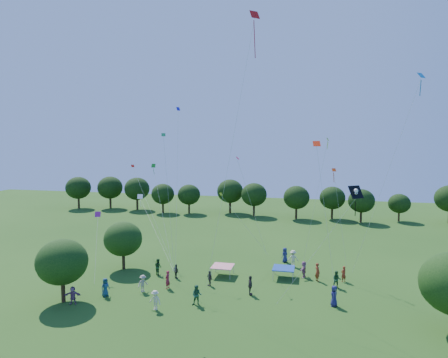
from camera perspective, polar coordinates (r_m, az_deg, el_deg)
near_tree_west at (r=38.56m, az=-22.13°, el=-10.92°), size 4.44×4.44×5.64m
near_tree_north at (r=46.05m, az=-14.23°, el=-8.29°), size 4.21×4.21×5.32m
treeline at (r=75.67m, az=5.84°, el=-2.24°), size 88.01×8.77×6.77m
tent_red_stripe at (r=43.08m, az=-0.20°, el=-12.37°), size 2.20×2.20×1.10m
tent_blue at (r=42.92m, az=8.52°, el=-12.50°), size 2.20×2.20×1.10m
crowd_person_0 at (r=37.10m, az=15.45°, el=-15.80°), size 0.51×0.91×1.81m
crowd_person_1 at (r=40.09m, az=-8.08°, el=-14.05°), size 0.56×0.73×1.76m
crowd_person_2 at (r=41.30m, az=15.81°, el=-13.66°), size 0.85×0.47×1.69m
crowd_person_3 at (r=39.68m, az=-11.52°, el=-14.41°), size 0.99×1.16×1.64m
crowd_person_4 at (r=40.51m, az=-2.08°, el=-13.98°), size 0.91×0.90×1.51m
crowd_person_5 at (r=38.63m, az=-20.80°, el=-15.27°), size 1.56×0.89×1.58m
crowd_person_6 at (r=39.49m, az=-16.59°, el=-14.59°), size 0.79×0.95×1.69m
crowd_person_7 at (r=43.22m, az=16.71°, el=-12.86°), size 0.71×0.69×1.62m
crowd_person_8 at (r=44.09m, az=-9.39°, el=-12.26°), size 0.96×0.88×1.73m
crowd_person_9 at (r=35.64m, az=-9.81°, el=-16.68°), size 1.20×0.76×1.70m
crowd_person_10 at (r=38.27m, az=3.77°, el=-14.93°), size 0.68×1.14×1.81m
crowd_person_11 at (r=43.50m, az=11.33°, el=-12.54°), size 0.87×1.69×1.73m
crowd_person_12 at (r=48.26m, az=8.69°, el=-10.67°), size 0.91×0.95×1.73m
crowd_person_13 at (r=42.70m, az=13.21°, el=-12.82°), size 0.74×0.83×1.88m
crowd_person_14 at (r=36.11m, az=-3.90°, el=-16.23°), size 0.94×0.59×1.79m
crowd_person_15 at (r=46.83m, az=9.84°, el=-11.10°), size 1.24×0.59×1.87m
crowd_person_16 at (r=42.74m, az=-6.86°, el=-12.96°), size 0.94×0.86×1.50m
pirate_kite at (r=32.09m, az=18.11°, el=-2.08°), size 6.50×1.69×9.51m
red_high_kite at (r=34.97m, az=3.26°, el=16.14°), size 4.40×1.69×23.78m
small_kite_0 at (r=43.80m, az=15.76°, el=-1.53°), size 1.73×1.28×10.04m
small_kite_1 at (r=46.17m, az=-11.23°, el=-2.47°), size 8.46×8.14×10.07m
small_kite_2 at (r=44.29m, az=13.72°, el=0.89°), size 2.41×1.23×13.27m
small_kite_3 at (r=41.66m, az=-8.23°, el=1.00°), size 2.37×3.15×13.74m
small_kite_4 at (r=44.73m, az=-6.66°, el=3.83°), size 2.44×7.85×16.84m
small_kite_5 at (r=43.88m, az=-17.64°, el=-6.01°), size 3.50×6.47×5.43m
small_kite_6 at (r=50.54m, az=-11.32°, el=-3.88°), size 8.64×10.58×6.09m
small_kite_7 at (r=37.63m, az=24.45°, el=7.28°), size 4.87×4.66×18.51m
small_kite_8 at (r=43.67m, az=3.13°, el=-0.99°), size 3.13×2.53×11.24m
small_kite_9 at (r=34.15m, az=13.56°, el=1.12°), size 2.21×1.97×12.94m
small_kite_10 at (r=43.62m, az=1.55°, el=-4.76°), size 4.96×3.38×7.41m
small_kite_11 at (r=47.04m, az=-9.52°, el=-1.08°), size 5.98×9.01×10.16m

